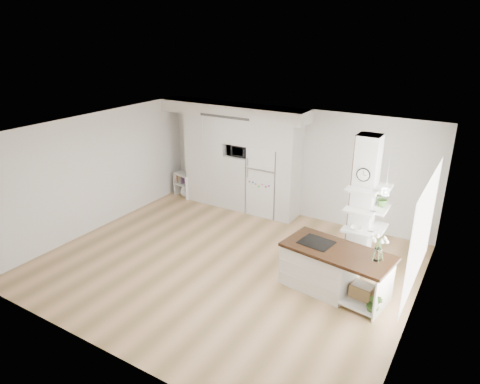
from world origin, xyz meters
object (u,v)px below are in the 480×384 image
object	(u,v)px
kitchen_island	(325,266)
bookshelf	(185,187)
floor_plant_a	(374,305)
refrigerator	(266,180)

from	to	relation	value
kitchen_island	bookshelf	world-z (taller)	kitchen_island
bookshelf	floor_plant_a	size ratio (longest dim) A/B	1.40
refrigerator	kitchen_island	size ratio (longest dim) A/B	0.88
bookshelf	floor_plant_a	distance (m)	6.54
refrigerator	kitchen_island	distance (m)	3.54
kitchen_island	bookshelf	bearing A→B (deg)	163.78
bookshelf	floor_plant_a	bearing A→B (deg)	-9.95
kitchen_island	bookshelf	xyz separation A→B (m)	(-4.97, 2.25, -0.15)
bookshelf	floor_plant_a	world-z (taller)	bookshelf
kitchen_island	floor_plant_a	xyz separation A→B (m)	(1.01, -0.40, -0.21)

